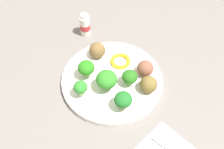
% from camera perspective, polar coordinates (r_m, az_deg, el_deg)
% --- Properties ---
extents(ground_plane, '(4.00, 4.00, 0.00)m').
position_cam_1_polar(ground_plane, '(0.82, -0.00, -1.52)').
color(ground_plane, slate).
extents(plate, '(0.28, 0.28, 0.02)m').
position_cam_1_polar(plate, '(0.81, -0.00, -1.19)').
color(plate, white).
rests_on(plate, ground_plane).
extents(broccoli_floret_mid_right, '(0.05, 0.05, 0.05)m').
position_cam_1_polar(broccoli_floret_mid_right, '(0.79, -5.08, 1.30)').
color(broccoli_floret_mid_right, '#A7CD74').
rests_on(broccoli_floret_mid_right, plate).
extents(broccoli_floret_front_right, '(0.04, 0.04, 0.05)m').
position_cam_1_polar(broccoli_floret_front_right, '(0.77, 3.48, -0.48)').
color(broccoli_floret_front_right, '#9FC57C').
rests_on(broccoli_floret_front_right, plate).
extents(broccoli_floret_back_right, '(0.04, 0.04, 0.05)m').
position_cam_1_polar(broccoli_floret_back_right, '(0.75, -6.19, -2.58)').
color(broccoli_floret_back_right, '#9DC973').
rests_on(broccoli_floret_back_right, plate).
extents(broccoli_floret_center, '(0.05, 0.05, 0.05)m').
position_cam_1_polar(broccoli_floret_center, '(0.73, 2.21, -4.98)').
color(broccoli_floret_center, '#9EBA69').
rests_on(broccoli_floret_center, plate).
extents(broccoli_floret_far_rim, '(0.06, 0.06, 0.06)m').
position_cam_1_polar(broccoli_floret_far_rim, '(0.76, -1.06, -1.00)').
color(broccoli_floret_far_rim, '#A0BC7D').
rests_on(broccoli_floret_far_rim, plate).
extents(meatball_far_rim, '(0.05, 0.05, 0.05)m').
position_cam_1_polar(meatball_far_rim, '(0.77, 7.18, -1.93)').
color(meatball_far_rim, brown).
rests_on(meatball_far_rim, plate).
extents(meatball_mid_left, '(0.05, 0.05, 0.05)m').
position_cam_1_polar(meatball_mid_left, '(0.84, -2.91, 4.78)').
color(meatball_mid_left, brown).
rests_on(meatball_mid_left, plate).
extents(meatball_mid_right, '(0.05, 0.05, 0.05)m').
position_cam_1_polar(meatball_mid_right, '(0.80, 6.52, 1.21)').
color(meatball_mid_right, brown).
rests_on(meatball_mid_right, plate).
extents(pepper_ring_near_rim, '(0.06, 0.06, 0.01)m').
position_cam_1_polar(pepper_ring_near_rim, '(0.84, 1.67, 2.68)').
color(pepper_ring_near_rim, yellow).
rests_on(pepper_ring_near_rim, plate).
extents(yogurt_bottle, '(0.03, 0.03, 0.08)m').
position_cam_1_polar(yogurt_bottle, '(0.92, -5.32, 9.60)').
color(yogurt_bottle, white).
rests_on(yogurt_bottle, ground_plane).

